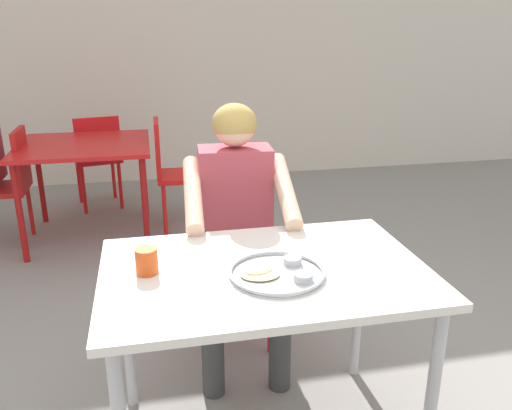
% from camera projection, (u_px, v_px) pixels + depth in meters
% --- Properties ---
extents(back_wall, '(12.00, 0.12, 3.40)m').
position_uv_depth(back_wall, '(179.00, 11.00, 5.19)').
color(back_wall, silver).
rests_on(back_wall, ground).
extents(table_foreground, '(1.15, 0.77, 0.76)m').
position_uv_depth(table_foreground, '(265.00, 288.00, 1.88)').
color(table_foreground, silver).
rests_on(table_foreground, ground).
extents(thali_tray, '(0.33, 0.33, 0.03)m').
position_uv_depth(thali_tray, '(277.00, 272.00, 1.79)').
color(thali_tray, '#B7BABF').
rests_on(thali_tray, table_foreground).
extents(drinking_cup, '(0.08, 0.08, 0.09)m').
position_uv_depth(drinking_cup, '(147.00, 260.00, 1.80)').
color(drinking_cup, '#D84C19').
rests_on(drinking_cup, table_foreground).
extents(chair_foreground, '(0.43, 0.45, 0.84)m').
position_uv_depth(chair_foreground, '(233.00, 244.00, 2.72)').
color(chair_foreground, red).
rests_on(chair_foreground, ground).
extents(diner_foreground, '(0.52, 0.57, 1.24)m').
position_uv_depth(diner_foreground, '(238.00, 214.00, 2.43)').
color(diner_foreground, '#393939').
rests_on(diner_foreground, ground).
extents(table_background_red, '(0.96, 0.93, 0.74)m').
position_uv_depth(table_background_red, '(85.00, 154.00, 3.91)').
color(table_background_red, red).
rests_on(table_background_red, ground).
extents(chair_red_left, '(0.44, 0.39, 0.87)m').
position_uv_depth(chair_red_left, '(7.00, 180.00, 3.82)').
color(chair_red_left, red).
rests_on(chair_red_left, ground).
extents(chair_red_right, '(0.41, 0.40, 0.89)m').
position_uv_depth(chair_red_right, '(172.00, 168.00, 4.11)').
color(chair_red_right, red).
rests_on(chair_red_right, ground).
extents(chair_red_far, '(0.47, 0.49, 0.84)m').
position_uv_depth(chair_red_far, '(98.00, 154.00, 4.58)').
color(chair_red_far, red).
rests_on(chair_red_far, ground).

